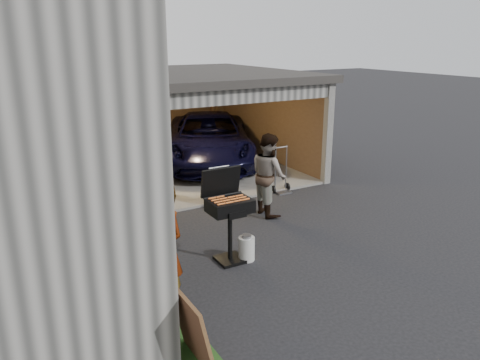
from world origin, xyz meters
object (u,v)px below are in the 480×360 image
object	(u,v)px
propane_tank	(247,249)
hand_truck	(282,184)
minivan	(209,141)
woman	(165,247)
bbq_grill	(229,208)
plywood_panel	(193,331)
man	(269,174)

from	to	relation	value
propane_tank	hand_truck	world-z (taller)	hand_truck
minivan	propane_tank	xyz separation A→B (m)	(-2.35, -6.25, -0.54)
woman	bbq_grill	bearing A→B (deg)	102.89
woman	hand_truck	size ratio (longest dim) A/B	1.56
minivan	hand_truck	size ratio (longest dim) A/B	4.51
woman	plywood_panel	size ratio (longest dim) A/B	1.81
propane_tank	plywood_panel	world-z (taller)	plywood_panel
bbq_grill	propane_tank	bearing A→B (deg)	-28.07
bbq_grill	propane_tank	distance (m)	0.83
woman	plywood_panel	xyz separation A→B (m)	(-0.24, -1.46, -0.43)
propane_tank	plywood_panel	size ratio (longest dim) A/B	0.42
minivan	bbq_grill	distance (m)	6.64
woman	plywood_panel	world-z (taller)	woman
bbq_grill	minivan	bearing A→B (deg)	66.71
minivan	bbq_grill	bearing A→B (deg)	-88.39
woman	hand_truck	distance (m)	5.76
hand_truck	minivan	bearing A→B (deg)	95.66
woman	man	distance (m)	4.17
woman	hand_truck	world-z (taller)	woman
woman	bbq_grill	world-z (taller)	woman
woman	man	size ratio (longest dim) A/B	1.03
bbq_grill	woman	bearing A→B (deg)	-150.64
propane_tank	woman	bearing A→B (deg)	-158.58
minivan	propane_tank	world-z (taller)	minivan
bbq_grill	plywood_panel	distance (m)	2.92
minivan	woman	xyz separation A→B (m)	(-4.13, -6.94, 0.19)
man	minivan	bearing A→B (deg)	-4.33
bbq_grill	plywood_panel	size ratio (longest dim) A/B	1.58
woman	propane_tank	size ratio (longest dim) A/B	4.33
woman	hand_truck	bearing A→B (deg)	111.61
woman	minivan	bearing A→B (deg)	132.81
plywood_panel	man	bearing A→B (deg)	47.14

